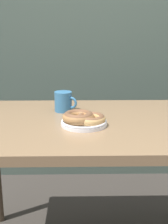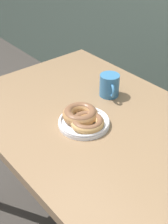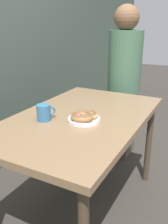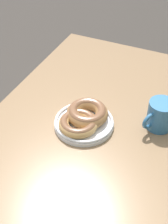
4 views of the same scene
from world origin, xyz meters
The scene contains 4 objects.
wall_back centered at (0.00, 1.12, 1.30)m, with size 8.00×0.05×2.60m.
dining_table centered at (0.00, 0.17, 0.67)m, with size 1.30×0.79×0.75m.
donut_plate centered at (-0.08, 0.10, 0.78)m, with size 0.24×0.20×0.06m.
coffee_mug centered at (-0.17, 0.33, 0.80)m, with size 0.12×0.09×0.10m.
Camera 1 is at (-0.10, -1.19, 1.18)m, focal length 50.00 mm.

